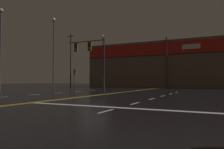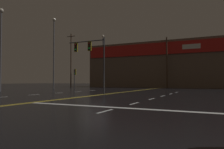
{
  "view_description": "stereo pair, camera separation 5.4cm",
  "coord_description": "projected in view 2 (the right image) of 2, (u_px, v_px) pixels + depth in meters",
  "views": [
    {
      "loc": [
        10.0,
        -17.29,
        1.27
      ],
      "look_at": [
        0.0,
        3.43,
        2.0
      ],
      "focal_mm": 35.0,
      "sensor_mm": 36.0,
      "label": 1
    },
    {
      "loc": [
        10.05,
        -17.27,
        1.27
      ],
      "look_at": [
        0.0,
        3.43,
        2.0
      ],
      "focal_mm": 35.0,
      "sensor_mm": 36.0,
      "label": 2
    }
  ],
  "objects": [
    {
      "name": "streetlight_near_left",
      "position": [
        103.0,
        55.0,
        49.17
      ],
      "size": [
        0.56,
        0.56,
        11.79
      ],
      "color": "#59595E",
      "rests_on": "ground"
    },
    {
      "name": "ground_plane",
      "position": [
        96.0,
        95.0,
        19.88
      ],
      "size": [
        200.0,
        200.0,
        0.0
      ],
      "primitive_type": "plane",
      "color": "black"
    },
    {
      "name": "traffic_signal_corner_northwest",
      "position": [
        75.0,
        74.0,
        36.79
      ],
      "size": [
        0.42,
        0.36,
        3.36
      ],
      "color": "#38383D",
      "rests_on": "ground"
    },
    {
      "name": "traffic_signal_median",
      "position": [
        89.0,
        52.0,
        23.1
      ],
      "size": [
        4.42,
        0.36,
        5.79
      ],
      "color": "#38383D",
      "rests_on": "ground"
    },
    {
      "name": "building_backdrop",
      "position": [
        166.0,
        66.0,
        47.36
      ],
      "size": [
        32.71,
        10.23,
        9.39
      ],
      "color": "brown",
      "rests_on": "ground"
    },
    {
      "name": "road_markings",
      "position": [
        98.0,
        97.0,
        17.9
      ],
      "size": [
        16.98,
        60.0,
        0.01
      ],
      "color": "gold",
      "rests_on": "ground"
    },
    {
      "name": "streetlight_near_right",
      "position": [
        54.0,
        45.0,
        36.24
      ],
      "size": [
        0.56,
        0.56,
        11.85
      ],
      "color": "#59595E",
      "rests_on": "ground"
    },
    {
      "name": "streetlight_far_right",
      "position": [
        1.0,
        39.0,
        27.67
      ],
      "size": [
        0.56,
        0.56,
        10.58
      ],
      "color": "#59595E",
      "rests_on": "ground"
    },
    {
      "name": "utility_pole_row",
      "position": [
        155.0,
        59.0,
        42.34
      ],
      "size": [
        45.48,
        0.26,
        12.47
      ],
      "color": "#4C3828",
      "rests_on": "ground"
    }
  ]
}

